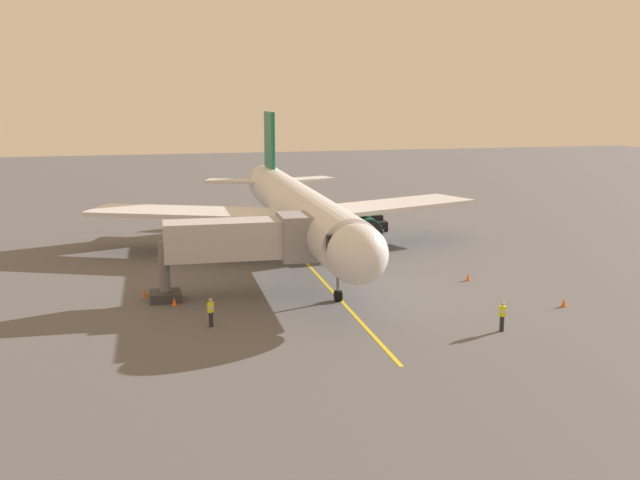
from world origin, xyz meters
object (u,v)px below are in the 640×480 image
at_px(airplane, 298,209).
at_px(ground_crew_marshaller, 502,316).
at_px(safety_cone_nose_right, 174,301).
at_px(safety_cone_wing_starboard, 468,277).
at_px(jet_bridge, 250,240).
at_px(tug_near_nose, 377,223).
at_px(safety_cone_nose_left, 145,293).
at_px(safety_cone_wing_port, 564,303).
at_px(ground_crew_wing_walker, 211,312).

distance_m(airplane, ground_crew_marshaller, 23.50).
relative_size(safety_cone_nose_right, safety_cone_wing_starboard, 1.00).
xyz_separation_m(jet_bridge, ground_crew_marshaller, (-12.58, 11.15, -2.88)).
bearing_deg(tug_near_nose, safety_cone_nose_left, 41.03).
distance_m(airplane, tug_near_nose, 14.82).
distance_m(safety_cone_nose_right, safety_cone_wing_starboard, 21.04).
xyz_separation_m(safety_cone_nose_right, safety_cone_wing_port, (-23.92, 6.38, 0.00)).
xyz_separation_m(ground_crew_wing_walker, safety_cone_wing_port, (-22.14, 1.30, -0.61)).
height_order(safety_cone_nose_left, safety_cone_nose_right, same).
xyz_separation_m(ground_crew_marshaller, safety_cone_wing_port, (-6.20, -3.62, -0.61)).
height_order(ground_crew_marshaller, safety_cone_nose_left, ground_crew_marshaller).
bearing_deg(safety_cone_wing_port, safety_cone_wing_starboard, -69.35).
bearing_deg(safety_cone_nose_right, safety_cone_nose_left, -54.45).
relative_size(ground_crew_marshaller, safety_cone_nose_right, 3.11).
xyz_separation_m(ground_crew_wing_walker, safety_cone_wing_starboard, (-19.20, -6.49, -0.61)).
xyz_separation_m(ground_crew_wing_walker, safety_cone_nose_right, (1.79, -5.08, -0.61)).
bearing_deg(ground_crew_wing_walker, jet_bridge, -118.30).
distance_m(airplane, safety_cone_wing_port, 23.06).
relative_size(safety_cone_nose_left, safety_cone_wing_starboard, 1.00).
bearing_deg(airplane, safety_cone_nose_right, 48.44).
bearing_deg(tug_near_nose, safety_cone_wing_starboard, 89.65).
bearing_deg(jet_bridge, tug_near_nose, -126.89).
relative_size(jet_bridge, tug_near_nose, 4.84).
bearing_deg(tug_near_nose, safety_cone_wing_port, 95.56).
bearing_deg(jet_bridge, airplane, -117.28).
bearing_deg(ground_crew_wing_walker, safety_cone_wing_port, 176.63).
xyz_separation_m(airplane, jet_bridge, (5.73, 11.10, -0.24)).
bearing_deg(airplane, ground_crew_marshaller, 107.12).
bearing_deg(ground_crew_marshaller, safety_cone_nose_right, -29.42).
distance_m(safety_cone_wing_port, safety_cone_wing_starboard, 8.33).
distance_m(airplane, jet_bridge, 12.50).
bearing_deg(safety_cone_nose_right, safety_cone_wing_starboard, -176.15).
xyz_separation_m(ground_crew_marshaller, safety_cone_wing_starboard, (-3.26, -11.41, -0.61)).
bearing_deg(safety_cone_wing_port, airplane, -54.99).
height_order(jet_bridge, ground_crew_marshaller, jet_bridge).
distance_m(tug_near_nose, safety_cone_nose_right, 30.82).
relative_size(airplane, tug_near_nose, 17.04).
bearing_deg(ground_crew_wing_walker, safety_cone_nose_right, -70.63).
xyz_separation_m(ground_crew_marshaller, ground_crew_wing_walker, (15.94, -4.92, 0.00)).
bearing_deg(safety_cone_nose_left, tug_near_nose, -138.97).
bearing_deg(ground_crew_marshaller, safety_cone_wing_starboard, -105.96).
distance_m(airplane, ground_crew_wing_walker, 19.82).
bearing_deg(safety_cone_wing_port, ground_crew_wing_walker, -3.37).
distance_m(ground_crew_marshaller, safety_cone_nose_left, 23.19).
height_order(ground_crew_marshaller, safety_cone_nose_right, ground_crew_marshaller).
bearing_deg(ground_crew_marshaller, ground_crew_wing_walker, -17.15).
bearing_deg(ground_crew_wing_walker, airplane, -117.65).
bearing_deg(safety_cone_wing_port, jet_bridge, -21.87).
height_order(ground_crew_wing_walker, safety_cone_nose_right, ground_crew_wing_walker).
bearing_deg(safety_cone_nose_left, jet_bridge, 168.98).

